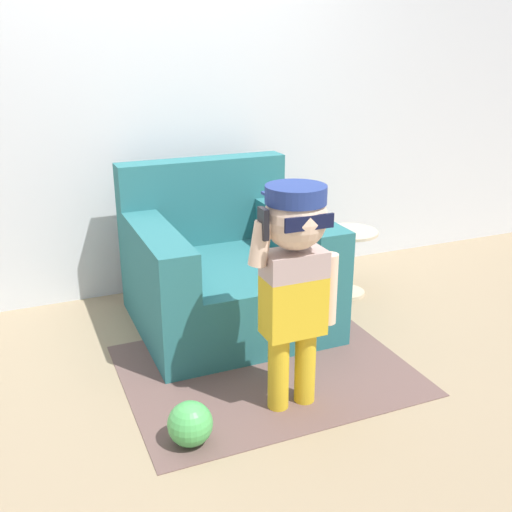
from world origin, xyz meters
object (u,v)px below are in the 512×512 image
Objects in this scene: person_child at (295,265)px; side_table at (349,256)px; armchair at (225,271)px; toy_ball at (190,424)px.

person_child is 1.43m from side_table.
armchair is 1.03m from person_child.
armchair is 5.47× the size of toy_ball.
person_child is at bearing -131.97° from side_table.
person_child is at bearing 10.60° from toy_ball.
person_child reaches higher than toy_ball.
armchair reaches higher than toy_ball.
side_table is 2.30× the size of toy_ball.
armchair is at bearing 88.59° from person_child.
person_child is (-0.02, -0.96, 0.38)m from armchair.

